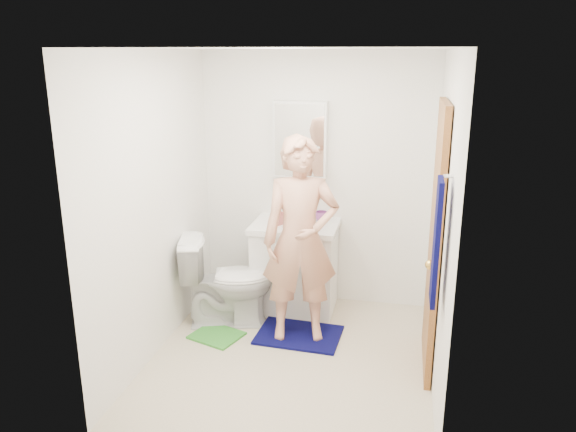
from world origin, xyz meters
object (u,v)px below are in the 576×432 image
object	(u,v)px
towel	(436,242)
toilet	(227,281)
medicine_cabinet	(300,139)
toothbrush_cup	(321,216)
man	(300,240)
vanity_cabinet	(295,269)
soap_dispenser	(278,215)

from	to	relation	value
towel	toilet	distance (m)	2.18
medicine_cabinet	towel	bearing A→B (deg)	-55.39
medicine_cabinet	toothbrush_cup	world-z (taller)	medicine_cabinet
toilet	man	xyz separation A→B (m)	(0.69, -0.14, 0.48)
toothbrush_cup	medicine_cabinet	bearing A→B (deg)	156.45
medicine_cabinet	toothbrush_cup	bearing A→B (deg)	-23.55
towel	toothbrush_cup	distance (m)	1.91
vanity_cabinet	towel	size ratio (longest dim) A/B	1.00
soap_dispenser	vanity_cabinet	bearing A→B (deg)	26.43
toothbrush_cup	man	size ratio (longest dim) A/B	0.07
towel	soap_dispenser	world-z (taller)	towel
soap_dispenser	man	size ratio (longest dim) A/B	0.10
toothbrush_cup	man	xyz separation A→B (m)	(-0.07, -0.69, -0.01)
towel	toilet	size ratio (longest dim) A/B	0.98
medicine_cabinet	man	xyz separation A→B (m)	(0.16, -0.79, -0.71)
toilet	soap_dispenser	world-z (taller)	soap_dispenser
toilet	toothbrush_cup	world-z (taller)	toothbrush_cup
toilet	man	bearing A→B (deg)	-115.84
man	toilet	bearing A→B (deg)	155.10
soap_dispenser	medicine_cabinet	bearing A→B (deg)	63.80
toilet	man	size ratio (longest dim) A/B	0.47
towel	soap_dispenser	distance (m)	1.96
vanity_cabinet	towel	world-z (taller)	towel
medicine_cabinet	toilet	distance (m)	1.46
toilet	man	world-z (taller)	man
toothbrush_cup	man	world-z (taller)	man
vanity_cabinet	medicine_cabinet	xyz separation A→B (m)	(0.00, 0.22, 1.20)
towel	soap_dispenser	size ratio (longest dim) A/B	4.46
toilet	toothbrush_cup	xyz separation A→B (m)	(0.76, 0.56, 0.49)
medicine_cabinet	soap_dispenser	distance (m)	0.74
man	toothbrush_cup	bearing A→B (deg)	70.60
vanity_cabinet	medicine_cabinet	size ratio (longest dim) A/B	1.14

